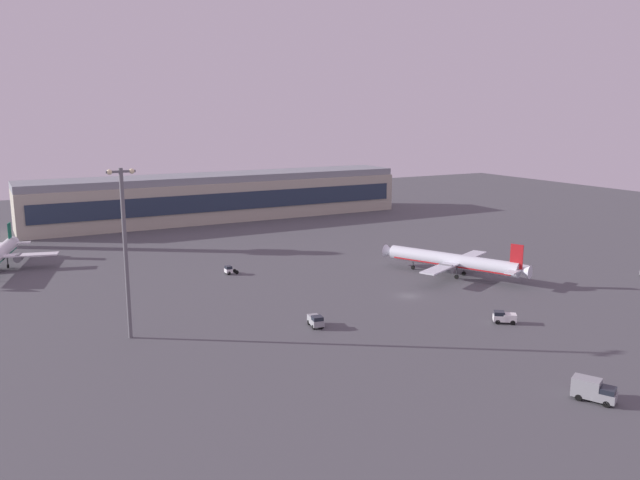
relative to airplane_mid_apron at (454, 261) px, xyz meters
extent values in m
plane|color=#4C4C51|center=(-19.45, -8.80, -3.62)|extent=(416.00, 416.00, 0.00)
cube|color=#B2AD99|center=(-20.68, 106.36, 3.38)|extent=(136.71, 22.00, 14.00)
cube|color=#263347|center=(-20.68, 95.16, 4.08)|extent=(131.24, 0.40, 6.16)
cube|color=gray|center=(-20.68, 106.36, 11.58)|extent=(136.71, 19.80, 2.40)
cylinder|color=silver|center=(-0.20, 0.43, 0.08)|extent=(16.71, 30.99, 3.43)
cone|color=silver|center=(-7.44, 16.19, 0.08)|extent=(3.87, 3.33, 3.26)
cone|color=silver|center=(7.12, -15.50, 0.08)|extent=(3.86, 3.59, 3.09)
cube|color=silver|center=(0.18, -0.39, -0.10)|extent=(27.78, 15.36, 0.32)
cube|color=silver|center=(6.41, -13.94, 0.27)|extent=(9.94, 6.12, 0.32)
cube|color=red|center=(6.29, -13.69, 3.02)|extent=(1.45, 2.74, 5.87)
cylinder|color=slate|center=(-4.34, -2.47, -0.73)|extent=(3.17, 3.79, 1.99)
cylinder|color=slate|center=(4.70, 1.69, -0.73)|extent=(3.17, 3.79, 1.99)
cube|color=red|center=(-0.20, 0.43, -0.86)|extent=(15.31, 28.48, 0.33)
cylinder|color=#333338|center=(-4.55, 9.89, -1.52)|extent=(0.25, 0.25, 3.21)
cylinder|color=black|center=(-4.55, 9.89, -3.12)|extent=(0.74, 1.05, 0.99)
cylinder|color=#333338|center=(-1.06, -2.45, -1.52)|extent=(0.25, 0.25, 3.21)
cylinder|color=black|center=(-1.06, -2.45, -3.12)|extent=(0.74, 1.05, 0.99)
cylinder|color=#333338|center=(2.55, -0.79, -1.52)|extent=(0.25, 0.25, 3.21)
cylinder|color=black|center=(2.55, -0.79, -3.12)|extent=(0.74, 1.05, 0.99)
cone|color=white|center=(-91.17, 73.96, 0.01)|extent=(3.57, 3.19, 3.03)
cube|color=white|center=(-91.61, 72.34, 0.19)|extent=(9.96, 4.61, 0.31)
cube|color=#146B4C|center=(-91.68, 72.08, 2.89)|extent=(1.00, 2.80, 5.76)
cylinder|color=slate|center=(-90.76, 56.96, -0.79)|extent=(2.72, 3.59, 1.95)
cylinder|color=#333338|center=(-93.23, 59.01, -1.56)|extent=(0.25, 0.25, 3.14)
cylinder|color=black|center=(-93.23, 59.01, -3.13)|extent=(0.60, 1.03, 0.97)
cube|color=white|center=(-46.66, 27.00, -2.72)|extent=(1.60, 1.80, 0.90)
cube|color=#1E232D|center=(-46.66, 27.00, -1.92)|extent=(1.41, 1.66, 0.70)
cylinder|color=black|center=(-46.89, 26.25, -3.17)|extent=(0.90, 0.30, 0.90)
cylinder|color=black|center=(-46.89, 27.75, -3.17)|extent=(0.90, 0.30, 0.90)
cylinder|color=black|center=(-44.84, 26.25, -3.17)|extent=(0.90, 0.30, 0.90)
cylinder|color=black|center=(-44.84, 27.75, -3.17)|extent=(0.90, 0.30, 0.90)
cube|color=gray|center=(-46.31, -17.96, -2.62)|extent=(2.30, 2.39, 1.10)
cube|color=#1E232D|center=(-46.31, -17.96, -1.72)|extent=(2.11, 2.11, 0.70)
cube|color=gray|center=(-46.01, -16.09, -2.47)|extent=(2.27, 2.67, 1.40)
cylinder|color=black|center=(-45.52, -18.38, -3.17)|extent=(0.44, 0.94, 0.90)
cylinder|color=black|center=(-47.20, -18.12, -3.17)|extent=(0.44, 0.94, 0.90)
cylinder|color=black|center=(-45.10, -15.73, -3.17)|extent=(0.44, 0.94, 0.90)
cylinder|color=black|center=(-46.78, -15.46, -3.17)|extent=(0.44, 0.94, 0.90)
cube|color=gray|center=(-26.70, -63.31, -2.57)|extent=(3.39, 3.54, 1.20)
cube|color=#1E232D|center=(-26.70, -63.31, -1.62)|extent=(3.07, 3.16, 0.70)
cube|color=gray|center=(-27.83, -61.11, -1.87)|extent=(3.69, 4.25, 2.60)
cylinder|color=black|center=(-25.59, -63.17, -3.17)|extent=(0.68, 0.94, 0.90)
cylinder|color=black|center=(-27.46, -64.13, -3.17)|extent=(0.68, 0.94, 0.90)
cylinder|color=black|center=(-27.20, -60.04, -3.17)|extent=(0.68, 0.94, 0.90)
cylinder|color=black|center=(-29.07, -61.00, -3.17)|extent=(0.68, 0.94, 0.90)
cube|color=white|center=(-15.23, -31.28, -2.62)|extent=(2.88, 2.86, 1.10)
cube|color=#1E232D|center=(-15.23, -31.28, -1.72)|extent=(2.58, 2.58, 0.70)
cube|color=white|center=(-13.73, -32.42, -2.47)|extent=(3.07, 2.98, 1.40)
cylinder|color=black|center=(-15.98, -31.77, -3.17)|extent=(0.90, 0.78, 0.90)
cylinder|color=black|center=(-14.95, -30.42, -3.17)|extent=(0.90, 0.78, 0.90)
cylinder|color=black|center=(-13.84, -33.40, -3.17)|extent=(0.90, 0.78, 0.90)
cylinder|color=black|center=(-12.81, -32.05, -3.17)|extent=(0.90, 0.78, 0.90)
cylinder|color=slate|center=(-77.20, -7.06, 11.08)|extent=(0.70, 0.70, 29.40)
cube|color=slate|center=(-77.20, -7.06, 25.18)|extent=(4.80, 0.40, 0.40)
sphere|color=#F9EAB2|center=(-79.00, -7.06, 25.18)|extent=(0.90, 0.90, 0.90)
sphere|color=#F9EAB2|center=(-75.40, -7.06, 25.18)|extent=(0.90, 0.90, 0.90)
camera|label=1|loc=(-98.36, -115.88, 34.83)|focal=36.08mm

